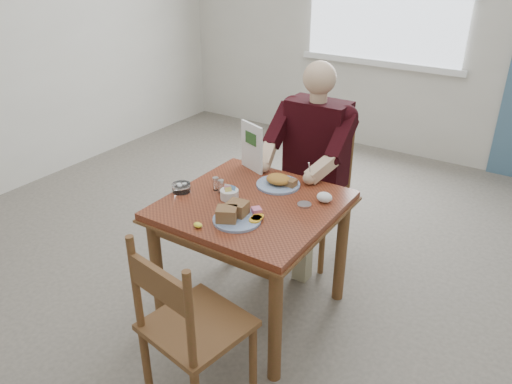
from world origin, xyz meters
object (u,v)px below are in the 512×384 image
Objects in this scene: diner at (312,151)px; chair_far at (315,191)px; table at (252,219)px; near_plate at (236,215)px; chair_near at (189,328)px; far_plate at (279,182)px.

chair_far is at bearing 90.01° from diner.
near_plate is (0.04, -0.21, 0.14)m from table.
near_plate is at bearing 101.91° from chair_near.
table is 3.36× the size of far_plate.
chair_far is 0.34m from diner.
chair_near is at bearing -84.47° from chair_far.
chair_near reaches higher than table.
near_plate is at bearing -80.03° from table.
near_plate is 1.18× the size of far_plate.
chair_far is 0.69× the size of diner.
chair_near is 3.47× the size of far_plate.
far_plate is at bearing 97.30° from chair_near.
diner is 5.06× the size of far_plate.
diner is at bearing 90.00° from table.
table is at bearing -94.81° from far_plate.
chair_near is 1.05m from far_plate.
table is 0.97× the size of chair_near.
chair_near is 1.50m from diner.
far_plate is at bearing -87.74° from chair_far.
diner is 0.92m from near_plate.
near_plate reaches higher than far_plate.
diner is at bearing 92.33° from near_plate.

